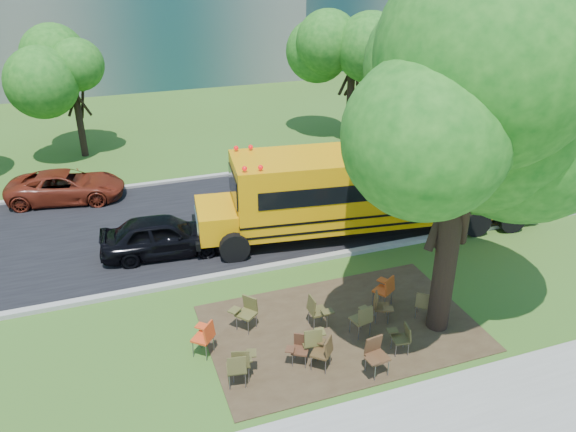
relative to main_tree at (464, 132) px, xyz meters
name	(u,v)px	position (x,y,z in m)	size (l,w,h in m)	color
ground	(299,325)	(-3.41, 1.28, -5.35)	(160.00, 160.00, 0.00)	#39561B
dirt_patch	(341,328)	(-2.41, 0.78, -5.34)	(7.00, 4.50, 0.03)	#382819
asphalt_road	(233,217)	(-3.41, 8.28, -5.33)	(80.00, 8.00, 0.04)	black
kerb_near	(265,268)	(-3.41, 4.28, -5.28)	(80.00, 0.25, 0.14)	gray
kerb_far	(209,177)	(-3.41, 12.38, -5.28)	(80.00, 0.25, 0.14)	gray
bg_tree_2	(71,67)	(-8.41, 17.28, -1.14)	(4.80, 4.80, 6.62)	black
bg_tree_3	(353,39)	(4.59, 15.28, -0.32)	(5.60, 5.60, 7.84)	black
bg_tree_4	(501,48)	(12.59, 14.28, -1.01)	(5.00, 5.00, 6.85)	black
main_tree	(464,132)	(0.00, 0.00, 0.00)	(7.20, 7.20, 8.96)	black
school_bus	(386,184)	(1.39, 5.61, -3.66)	(12.20, 4.08, 2.93)	orange
chair_0	(238,366)	(-5.54, -0.40, -4.78)	(0.67, 0.54, 0.92)	#47411E
chair_1	(242,360)	(-5.39, -0.22, -4.80)	(0.70, 0.54, 0.90)	#47421F
chair_2	(324,350)	(-3.48, -0.51, -4.79)	(0.62, 0.78, 0.91)	#463219
chair_3	(300,346)	(-3.94, -0.13, -4.86)	(0.67, 0.53, 0.80)	#4A2B1A
chair_4	(313,340)	(-3.59, -0.10, -4.77)	(0.67, 0.56, 0.95)	#4F4B22
chair_5	(375,353)	(-2.41, -1.06, -4.76)	(0.65, 0.64, 0.97)	#4A2E1A
chair_6	(402,336)	(-1.43, -0.61, -4.85)	(0.48, 0.60, 0.82)	#433C1D
chair_7	(425,302)	(-0.16, 0.42, -4.82)	(0.74, 0.58, 0.86)	brown
chair_8	(205,335)	(-6.00, 0.94, -4.76)	(0.65, 0.82, 0.95)	red
chair_9	(246,310)	(-4.76, 1.61, -4.77)	(0.80, 0.64, 0.94)	brown
chair_10	(317,309)	(-3.04, 1.02, -4.77)	(0.56, 0.61, 0.94)	#433D1D
chair_11	(363,317)	(-2.05, 0.32, -4.77)	(0.63, 0.65, 0.94)	brown
chair_12	(380,305)	(-1.33, 0.72, -4.83)	(0.54, 0.69, 0.85)	#513A1C
chair_13	(386,288)	(-0.86, 1.32, -4.76)	(0.64, 0.79, 0.96)	#B14212
black_car	(163,236)	(-6.22, 6.34, -4.68)	(1.60, 3.97, 1.35)	black
bg_car_red	(66,186)	(-9.18, 11.93, -4.74)	(2.02, 4.38, 1.22)	#611E10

